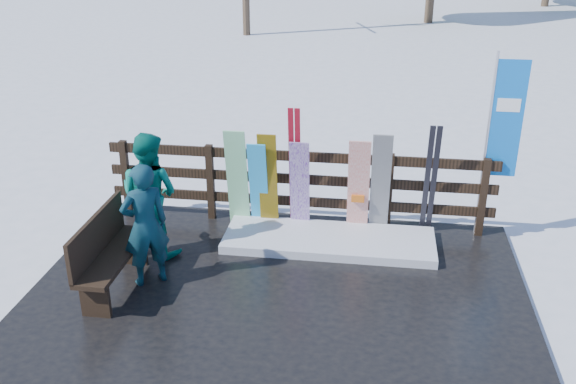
% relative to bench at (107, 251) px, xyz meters
% --- Properties ---
extents(ground, '(700.00, 700.00, 0.00)m').
position_rel_bench_xyz_m(ground, '(2.03, -0.11, -0.60)').
color(ground, white).
rests_on(ground, ground).
extents(deck, '(6.00, 5.00, 0.08)m').
position_rel_bench_xyz_m(deck, '(2.03, -0.11, -0.56)').
color(deck, black).
rests_on(deck, ground).
extents(fence, '(5.60, 0.10, 1.15)m').
position_rel_bench_xyz_m(fence, '(2.03, 2.09, 0.14)').
color(fence, black).
rests_on(fence, deck).
extents(snow_patch, '(2.89, 1.00, 0.12)m').
position_rel_bench_xyz_m(snow_patch, '(2.54, 1.49, -0.46)').
color(snow_patch, white).
rests_on(snow_patch, deck).
extents(bench, '(0.41, 1.50, 0.97)m').
position_rel_bench_xyz_m(bench, '(0.00, 0.00, 0.00)').
color(bench, black).
rests_on(bench, deck).
extents(snowboard_0, '(0.26, 0.30, 1.33)m').
position_rel_bench_xyz_m(snowboard_0, '(1.49, 1.87, 0.15)').
color(snowboard_0, '#2BB3F5').
rests_on(snowboard_0, deck).
extents(snowboard_1, '(0.30, 0.27, 1.50)m').
position_rel_bench_xyz_m(snowboard_1, '(1.19, 1.87, 0.23)').
color(snowboard_1, white).
rests_on(snowboard_1, deck).
extents(snowboard_2, '(0.26, 0.22, 1.46)m').
position_rel_bench_xyz_m(snowboard_2, '(1.63, 1.87, 0.22)').
color(snowboard_2, '#E0A707').
rests_on(snowboard_2, deck).
extents(snowboard_3, '(0.28, 0.25, 1.37)m').
position_rel_bench_xyz_m(snowboard_3, '(2.08, 1.87, 0.17)').
color(snowboard_3, silver).
rests_on(snowboard_3, deck).
extents(snowboard_4, '(0.27, 0.35, 1.55)m').
position_rel_bench_xyz_m(snowboard_4, '(3.20, 1.87, 0.26)').
color(snowboard_4, black).
rests_on(snowboard_4, deck).
extents(snowboard_5, '(0.30, 0.27, 1.44)m').
position_rel_bench_xyz_m(snowboard_5, '(2.90, 1.87, 0.20)').
color(snowboard_5, white).
rests_on(snowboard_5, deck).
extents(ski_pair_a, '(0.16, 0.31, 1.84)m').
position_rel_bench_xyz_m(ski_pair_a, '(2.00, 1.94, 0.40)').
color(ski_pair_a, maroon).
rests_on(ski_pair_a, deck).
extents(ski_pair_b, '(0.17, 0.35, 1.69)m').
position_rel_bench_xyz_m(ski_pair_b, '(3.88, 1.94, 0.33)').
color(ski_pair_b, black).
rests_on(ski_pair_b, deck).
extents(rental_flag, '(0.45, 0.04, 2.60)m').
position_rel_bench_xyz_m(rental_flag, '(4.76, 2.14, 1.09)').
color(rental_flag, silver).
rests_on(rental_flag, deck).
extents(person_front, '(0.68, 0.64, 1.57)m').
position_rel_bench_xyz_m(person_front, '(0.42, 0.21, 0.27)').
color(person_front, '#0D4345').
rests_on(person_front, deck).
extents(person_back, '(0.97, 0.85, 1.68)m').
position_rel_bench_xyz_m(person_back, '(0.22, 0.97, 0.33)').
color(person_back, '#076E5E').
rests_on(person_back, deck).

